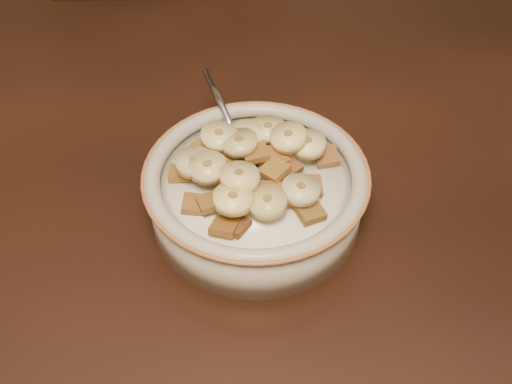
{
  "coord_description": "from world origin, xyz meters",
  "views": [
    {
      "loc": [
        -0.02,
        -0.31,
        1.18
      ],
      "look_at": [
        -0.01,
        0.07,
        0.78
      ],
      "focal_mm": 45.0,
      "sensor_mm": 36.0,
      "label": 1
    }
  ],
  "objects_px": {
    "cereal_bowl": "(256,198)",
    "spoon": "(244,155)",
    "chair": "(160,54)",
    "table": "(269,295)"
  },
  "relations": [
    {
      "from": "table",
      "to": "chair",
      "type": "relative_size",
      "value": 1.34
    },
    {
      "from": "chair",
      "to": "cereal_bowl",
      "type": "bearing_deg",
      "value": -75.65
    },
    {
      "from": "table",
      "to": "cereal_bowl",
      "type": "xyz_separation_m",
      "value": [
        -0.01,
        0.07,
        0.04
      ]
    },
    {
      "from": "table",
      "to": "chair",
      "type": "xyz_separation_m",
      "value": [
        -0.17,
        0.66,
        -0.21
      ]
    },
    {
      "from": "cereal_bowl",
      "to": "spoon",
      "type": "height_order",
      "value": "spoon"
    },
    {
      "from": "chair",
      "to": "cereal_bowl",
      "type": "distance_m",
      "value": 0.66
    },
    {
      "from": "table",
      "to": "chair",
      "type": "bearing_deg",
      "value": 104.14
    },
    {
      "from": "chair",
      "to": "spoon",
      "type": "height_order",
      "value": "chair"
    },
    {
      "from": "table",
      "to": "spoon",
      "type": "xyz_separation_m",
      "value": [
        -0.02,
        0.1,
        0.07
      ]
    },
    {
      "from": "cereal_bowl",
      "to": "spoon",
      "type": "bearing_deg",
      "value": 109.84
    }
  ]
}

